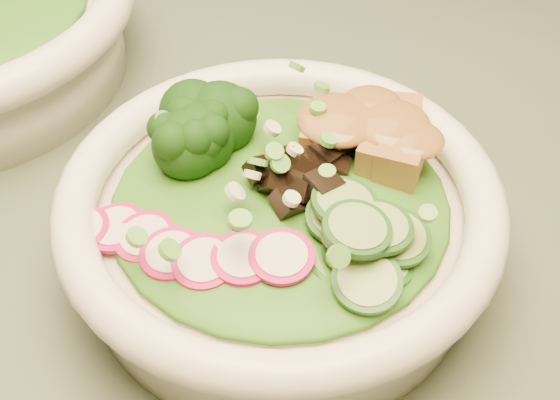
% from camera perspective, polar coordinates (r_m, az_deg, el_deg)
% --- Properties ---
extents(salad_bowl, '(0.26, 0.26, 0.07)m').
position_cam_1_polar(salad_bowl, '(0.46, 0.00, -1.69)').
color(salad_bowl, white).
rests_on(salad_bowl, dining_table).
extents(lettuce_bed, '(0.20, 0.20, 0.02)m').
position_cam_1_polar(lettuce_bed, '(0.45, 0.00, 0.09)').
color(lettuce_bed, '#295B13').
rests_on(lettuce_bed, salad_bowl).
extents(broccoli_florets, '(0.10, 0.09, 0.04)m').
position_cam_1_polar(broccoli_florets, '(0.47, -4.95, 5.23)').
color(broccoli_florets, black).
rests_on(broccoli_florets, salad_bowl).
extents(radish_slices, '(0.11, 0.08, 0.02)m').
position_cam_1_polar(radish_slices, '(0.42, -6.49, -3.78)').
color(radish_slices, '#AF0D50').
rests_on(radish_slices, salad_bowl).
extents(cucumber_slices, '(0.09, 0.09, 0.03)m').
position_cam_1_polar(cucumber_slices, '(0.41, 5.57, -3.63)').
color(cucumber_slices, '#8DAC5F').
rests_on(cucumber_slices, salad_bowl).
extents(mushroom_heap, '(0.09, 0.09, 0.04)m').
position_cam_1_polar(mushroom_heap, '(0.44, 1.16, 1.99)').
color(mushroom_heap, black).
rests_on(mushroom_heap, salad_bowl).
extents(tofu_cubes, '(0.10, 0.09, 0.03)m').
position_cam_1_polar(tofu_cubes, '(0.47, 5.82, 4.35)').
color(tofu_cubes, olive).
rests_on(tofu_cubes, salad_bowl).
extents(peanut_sauce, '(0.07, 0.05, 0.02)m').
position_cam_1_polar(peanut_sauce, '(0.46, 5.93, 5.53)').
color(peanut_sauce, brown).
rests_on(peanut_sauce, tofu_cubes).
extents(scallion_garnish, '(0.19, 0.19, 0.02)m').
position_cam_1_polar(scallion_garnish, '(0.43, 0.00, 2.24)').
color(scallion_garnish, '#5AA63A').
rests_on(scallion_garnish, salad_bowl).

